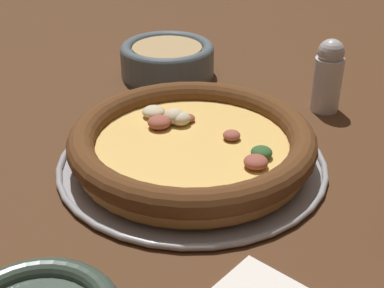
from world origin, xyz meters
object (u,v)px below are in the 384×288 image
pizza (192,143)px  pepper_shaker (328,76)px  pizza_tray (192,162)px  bowl_near (167,58)px

pizza → pepper_shaker: bearing=53.7°
pizza_tray → bowl_near: 0.28m
pizza → pepper_shaker: (0.14, 0.19, 0.02)m
pizza_tray → bowl_near: size_ratio=2.10×
pizza_tray → pepper_shaker: (0.14, 0.19, 0.05)m
pizza → bowl_near: bowl_near is taller
bowl_near → pepper_shaker: bearing=-14.4°
pizza → bowl_near: 0.28m
bowl_near → pepper_shaker: (0.25, -0.06, 0.02)m
pizza → pepper_shaker: pepper_shaker is taller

